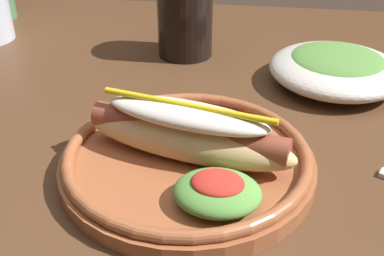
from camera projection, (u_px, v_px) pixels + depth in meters
name	position (u px, v px, depth m)	size (l,w,h in m)	color
dining_table	(158.00, 172.00, 0.62)	(1.38, 0.87, 0.74)	#51331E
hot_dog_plate	(189.00, 153.00, 0.45)	(0.25, 0.25, 0.08)	#9E5633
soda_cup	(185.00, 16.00, 0.68)	(0.08, 0.08, 0.12)	black
side_bowl	(336.00, 68.00, 0.61)	(0.17, 0.17, 0.05)	silver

